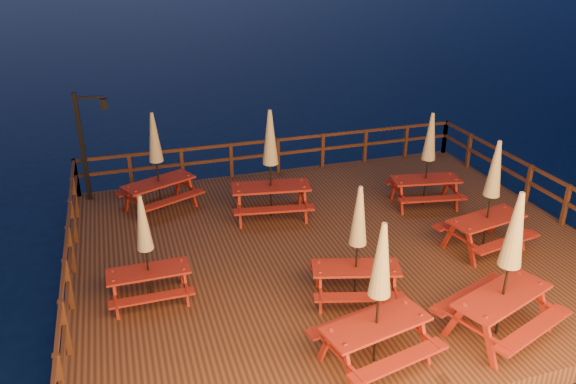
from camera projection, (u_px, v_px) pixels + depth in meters
name	position (u px, v px, depth m)	size (l,w,h in m)	color
ground	(336.00, 261.00, 13.38)	(500.00, 500.00, 0.00)	black
deck	(336.00, 254.00, 13.29)	(12.00, 10.00, 0.40)	#412114
deck_piles	(336.00, 272.00, 13.50)	(11.44, 9.44, 1.40)	#3C2313
railing	(312.00, 188.00, 14.44)	(11.80, 9.75, 1.10)	#3C2313
lamp_post	(87.00, 137.00, 14.95)	(0.85, 0.18, 3.00)	black
picnic_table_0	(491.00, 195.00, 12.57)	(2.12, 1.85, 2.66)	maroon
picnic_table_1	(357.00, 243.00, 10.77)	(2.05, 1.84, 2.47)	maroon
picnic_table_2	(379.00, 293.00, 9.06)	(2.13, 1.88, 2.66)	maroon
picnic_table_3	(428.00, 159.00, 14.73)	(2.03, 1.77, 2.58)	maroon
picnic_table_4	(509.00, 264.00, 9.70)	(2.42, 2.20, 2.84)	maroon
picnic_table_5	(156.00, 161.00, 14.49)	(2.33, 2.16, 2.66)	maroon
picnic_table_6	(146.00, 248.00, 10.77)	(1.61, 1.33, 2.29)	maroon
picnic_table_7	(270.00, 163.00, 14.06)	(2.23, 1.94, 2.86)	maroon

